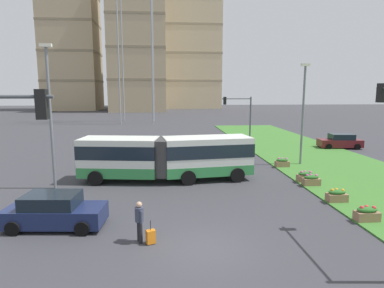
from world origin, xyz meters
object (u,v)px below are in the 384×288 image
car_maroon_sedan (340,141)px  flower_planter_3 (305,176)px  pedestrian_crossing (139,219)px  flower_planter_0 (367,213)px  car_navy_sedan (55,211)px  rolling_suitcase (151,237)px  car_silver_hatch (117,148)px  apartment_tower_westcentre (138,36)px  streetlight_median (303,110)px  streetlight_left (50,111)px  articulated_bus (167,157)px  apartment_tower_centre (190,43)px  apartment_tower_west (71,40)px  flower_planter_1 (337,195)px  traffic_light_far_right (241,113)px  flower_planter_4 (282,162)px  flower_planter_2 (311,180)px

car_maroon_sedan → flower_planter_3: car_maroon_sedan is taller
pedestrian_crossing → flower_planter_0: size_ratio=1.58×
car_navy_sedan → rolling_suitcase: 4.90m
car_navy_sedan → car_silver_hatch: (0.50, 16.92, 0.00)m
car_navy_sedan → apartment_tower_westcentre: apartment_tower_westcentre is taller
rolling_suitcase → streetlight_median: (12.06, 13.56, 4.29)m
rolling_suitcase → flower_planter_0: (10.16, 1.39, 0.11)m
flower_planter_3 → streetlight_median: bearing=70.3°
pedestrian_crossing → streetlight_left: 10.81m
flower_planter_3 → apartment_tower_westcentre: 86.79m
rolling_suitcase → streetlight_left: size_ratio=0.11×
articulated_bus → streetlight_left: streetlight_left is taller
apartment_tower_centre → apartment_tower_west: bearing=-164.0°
streetlight_left → apartment_tower_westcentre: apartment_tower_westcentre is taller
pedestrian_crossing → apartment_tower_west: 102.90m
streetlight_left → apartment_tower_centre: (16.77, 99.77, 17.83)m
articulated_bus → flower_planter_1: articulated_bus is taller
streetlight_median → traffic_light_far_right: bearing=113.0°
traffic_light_far_right → car_silver_hatch: bearing=-169.3°
car_silver_hatch → flower_planter_4: car_silver_hatch is taller
flower_planter_1 → streetlight_left: bearing=165.7°
flower_planter_0 → pedestrian_crossing: bearing=-173.6°
rolling_suitcase → apartment_tower_centre: bearing=84.5°
pedestrian_crossing → flower_planter_1: bearing=20.4°
car_maroon_sedan → pedestrian_crossing: 28.82m
car_navy_sedan → apartment_tower_centre: bearing=82.1°
streetlight_median → apartment_tower_westcentre: 81.18m
streetlight_left → flower_planter_2: bearing=-3.4°
pedestrian_crossing → apartment_tower_westcentre: apartment_tower_westcentre is taller
articulated_bus → flower_planter_4: articulated_bus is taller
apartment_tower_westcentre → apartment_tower_west: bearing=162.8°
apartment_tower_westcentre → apartment_tower_centre: bearing=45.8°
flower_planter_4 → streetlight_left: streetlight_left is taller
articulated_bus → car_navy_sedan: 9.28m
flower_planter_1 → car_navy_sedan: bearing=-171.9°
car_navy_sedan → apartment_tower_centre: 109.32m
traffic_light_far_right → apartment_tower_centre: size_ratio=0.12×
flower_planter_1 → articulated_bus: bearing=149.3°
articulated_bus → traffic_light_far_right: size_ratio=2.18×
car_navy_sedan → apartment_tower_westcentre: 91.09m
flower_planter_0 → apartment_tower_west: (-38.03, 95.77, 21.47)m
flower_planter_0 → flower_planter_2: (0.00, 5.98, 0.00)m
car_navy_sedan → flower_planter_1: (14.57, 2.07, -0.33)m
pedestrian_crossing → flower_planter_0: (10.61, 1.19, -0.58)m
flower_planter_4 → streetlight_median: bearing=24.7°
flower_planter_1 → flower_planter_3: same height
car_maroon_sedan → flower_planter_1: car_maroon_sedan is taller
car_maroon_sedan → apartment_tower_westcentre: size_ratio=0.10×
car_maroon_sedan → flower_planter_2: size_ratio=4.15×
pedestrian_crossing → flower_planter_0: bearing=6.4°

